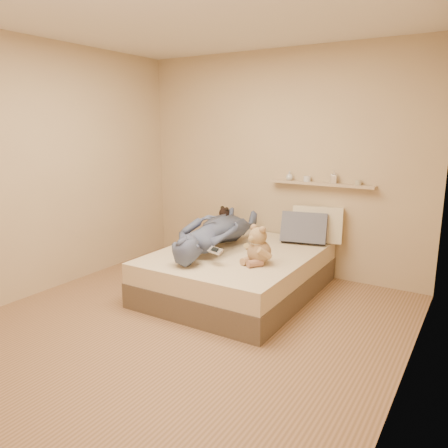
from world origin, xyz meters
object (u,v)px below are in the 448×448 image
Objects in this scene: wall_shelf at (321,184)px; bed at (238,272)px; dark_plush at (225,221)px; pillow_cream at (317,224)px; person at (215,231)px; pillow_grey at (304,228)px; game_console at (215,251)px; teddy_bear at (258,248)px.

bed is at bearing -121.18° from wall_shelf.
pillow_cream reaches higher than dark_plush.
dark_plush is at bearing 129.99° from bed.
pillow_cream is at bearing -142.61° from person.
pillow_cream is 1.10× the size of pillow_grey.
pillow_grey is 0.32× the size of person.
teddy_bear is at bearing 36.38° from game_console.
bed is 1.20× the size of person.
person is at bearing -136.05° from pillow_grey.
dark_plush is (-0.59, 0.70, 0.36)m from bed.
game_console is 0.11× the size of person.
dark_plush is at bearing 179.50° from pillow_grey.
teddy_bear reaches higher than bed.
bed is at bearing -50.01° from dark_plush.
wall_shelf is at bearing 70.11° from game_console.
game_console reaches higher than bed.
bed is 0.59m from teddy_bear.
teddy_bear is 0.32× the size of wall_shelf.
dark_plush reaches higher than game_console.
teddy_bear is 1.21× the size of dark_plush.
teddy_bear is at bearing -45.20° from dark_plush.
pillow_cream is 1.19m from person.
wall_shelf reaches higher than game_console.
wall_shelf reaches higher than dark_plush.
pillow_grey is (0.46, 0.69, 0.40)m from bed.
pillow_grey is at bearing 84.66° from teddy_bear.
person reaches higher than dark_plush.
game_console is at bearing -143.62° from teddy_bear.
bed is at bearing 94.48° from game_console.
person reaches higher than game_console.
person is (-0.32, 0.48, 0.05)m from game_console.
pillow_grey is 1.02m from person.
wall_shelf reaches higher than pillow_cream.
wall_shelf reaches higher than teddy_bear.
game_console is 0.41m from teddy_bear.
pillow_grey reaches higher than bed.
wall_shelf is (0.83, 0.93, 0.46)m from person.
pillow_grey is at bearing -143.98° from person.
teddy_bear is at bearing -95.34° from pillow_grey.
bed is 3.45× the size of pillow_cream.
pillow_cream is at bearing 56.00° from bed.
bed is 0.98m from dark_plush.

